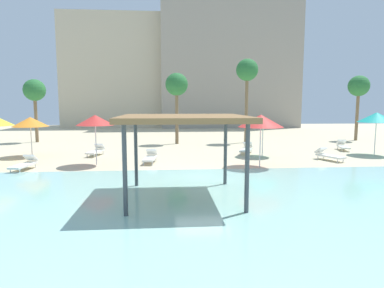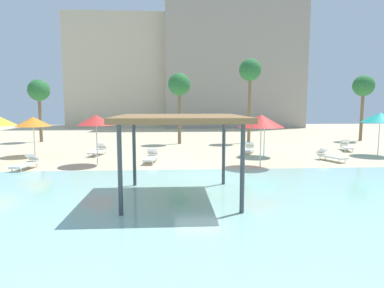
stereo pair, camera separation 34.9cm
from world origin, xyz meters
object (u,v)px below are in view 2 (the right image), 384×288
(lounge_chair_3, at_px, (346,146))
(lounge_chair_5, at_px, (151,157))
(beach_umbrella_teal_2, at_px, (380,117))
(beach_umbrella_orange_3, at_px, (33,122))
(shade_pavilion, at_px, (180,121))
(palm_tree_2, at_px, (363,87))
(palm_tree_0, at_px, (39,92))
(lounge_chair_2, at_px, (27,163))
(beach_umbrella_teal_5, at_px, (265,123))
(palm_tree_3, at_px, (250,72))
(beach_umbrella_red_0, at_px, (96,120))
(lounge_chair_0, at_px, (330,155))
(palm_tree_1, at_px, (179,86))
(lounge_chair_4, at_px, (248,149))
(beach_umbrella_red_1, at_px, (261,121))
(lounge_chair_1, at_px, (98,150))

(lounge_chair_3, distance_m, lounge_chair_5, 14.56)
(beach_umbrella_teal_2, bearing_deg, beach_umbrella_orange_3, 177.25)
(shade_pavilion, bearing_deg, palm_tree_2, 46.16)
(shade_pavilion, relative_size, palm_tree_0, 0.79)
(lounge_chair_3, bearing_deg, lounge_chair_2, -56.97)
(beach_umbrella_teal_5, height_order, palm_tree_3, palm_tree_3)
(lounge_chair_3, height_order, lounge_chair_5, same)
(beach_umbrella_red_0, distance_m, lounge_chair_3, 17.68)
(beach_umbrella_teal_2, bearing_deg, beach_umbrella_teal_5, 179.79)
(beach_umbrella_red_0, distance_m, lounge_chair_0, 13.84)
(lounge_chair_0, relative_size, lounge_chair_2, 1.01)
(beach_umbrella_teal_5, distance_m, palm_tree_0, 20.25)
(palm_tree_0, height_order, palm_tree_1, palm_tree_1)
(palm_tree_1, bearing_deg, lounge_chair_4, -52.22)
(beach_umbrella_red_1, relative_size, lounge_chair_0, 1.42)
(beach_umbrella_red_1, relative_size, lounge_chair_5, 1.45)
(lounge_chair_3, relative_size, palm_tree_3, 0.27)
(beach_umbrella_red_1, bearing_deg, beach_umbrella_orange_3, 161.16)
(palm_tree_1, bearing_deg, beach_umbrella_teal_5, -53.61)
(beach_umbrella_teal_5, bearing_deg, palm_tree_2, 36.73)
(shade_pavilion, relative_size, lounge_chair_4, 2.22)
(palm_tree_1, distance_m, palm_tree_3, 6.25)
(lounge_chair_2, bearing_deg, lounge_chair_3, 113.95)
(lounge_chair_0, xyz_separation_m, palm_tree_0, (-21.28, 11.30, 4.16))
(beach_umbrella_orange_3, height_order, palm_tree_0, palm_tree_0)
(beach_umbrella_teal_5, height_order, palm_tree_2, palm_tree_2)
(beach_umbrella_teal_2, distance_m, lounge_chair_1, 18.71)
(beach_umbrella_teal_5, bearing_deg, beach_umbrella_orange_3, 175.95)
(beach_umbrella_red_0, distance_m, beach_umbrella_teal_5, 10.42)
(lounge_chair_4, relative_size, lounge_chair_5, 1.01)
(lounge_chair_1, bearing_deg, beach_umbrella_teal_5, 95.80)
(beach_umbrella_teal_2, bearing_deg, lounge_chair_3, 111.16)
(beach_umbrella_orange_3, xyz_separation_m, lounge_chair_0, (18.47, -2.91, -1.92))
(lounge_chair_5, relative_size, palm_tree_0, 0.35)
(lounge_chair_5, bearing_deg, palm_tree_1, 174.80)
(beach_umbrella_teal_2, distance_m, lounge_chair_0, 5.03)
(palm_tree_0, bearing_deg, lounge_chair_3, -16.22)
(beach_umbrella_red_1, bearing_deg, beach_umbrella_teal_5, 71.42)
(lounge_chair_2, distance_m, palm_tree_2, 28.18)
(lounge_chair_5, height_order, palm_tree_3, palm_tree_3)
(lounge_chair_1, bearing_deg, beach_umbrella_orange_3, -76.67)
(palm_tree_1, bearing_deg, beach_umbrella_red_1, -69.27)
(shade_pavilion, xyz_separation_m, beach_umbrella_teal_5, (5.65, 9.28, -0.60))
(shade_pavilion, height_order, beach_umbrella_red_1, shade_pavilion)
(lounge_chair_4, xyz_separation_m, palm_tree_1, (-4.60, 5.93, 4.57))
(palm_tree_3, bearing_deg, palm_tree_2, 4.90)
(shade_pavilion, xyz_separation_m, lounge_chair_4, (4.92, 10.58, -2.47))
(beach_umbrella_orange_3, relative_size, palm_tree_1, 0.43)
(beach_umbrella_teal_2, relative_size, palm_tree_3, 0.39)
(beach_umbrella_teal_5, bearing_deg, palm_tree_0, 152.00)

